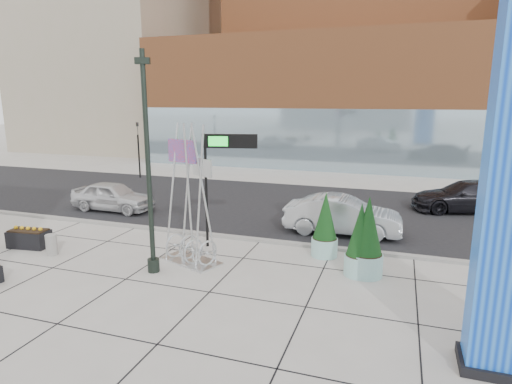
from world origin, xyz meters
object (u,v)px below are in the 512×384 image
(public_art_sculpture, at_px, (191,227))
(overhead_street_sign, at_px, (224,151))
(lamp_post, at_px, (149,186))
(concrete_bollard, at_px, (51,245))
(car_silver_mid, at_px, (342,216))
(car_white_west, at_px, (113,197))

(public_art_sculpture, relative_size, overhead_street_sign, 1.12)
(lamp_post, bearing_deg, concrete_bollard, 177.72)
(lamp_post, relative_size, car_silver_mid, 1.46)
(public_art_sculpture, height_order, concrete_bollard, public_art_sculpture)
(concrete_bollard, xyz_separation_m, car_silver_mid, (10.08, 6.07, 0.43))
(overhead_street_sign, bearing_deg, car_white_west, 142.75)
(car_white_west, xyz_separation_m, car_silver_mid, (11.96, -0.19, 0.07))
(overhead_street_sign, bearing_deg, concrete_bollard, -168.26)
(public_art_sculpture, distance_m, concrete_bollard, 5.52)
(overhead_street_sign, height_order, car_white_west, overhead_street_sign)
(car_silver_mid, bearing_deg, lamp_post, 137.53)
(car_silver_mid, bearing_deg, overhead_street_sign, 127.94)
(public_art_sculpture, xyz_separation_m, car_silver_mid, (4.73, 5.02, -0.49))
(concrete_bollard, height_order, car_white_west, car_white_west)
(lamp_post, relative_size, car_white_west, 1.65)
(public_art_sculpture, relative_size, car_silver_mid, 1.00)
(overhead_street_sign, relative_size, car_white_west, 1.01)
(car_silver_mid, bearing_deg, public_art_sculpture, 135.85)
(concrete_bollard, height_order, car_silver_mid, car_silver_mid)
(concrete_bollard, bearing_deg, overhead_street_sign, 24.84)
(lamp_post, xyz_separation_m, public_art_sculpture, (0.82, 1.23, -1.67))
(public_art_sculpture, height_order, car_white_west, public_art_sculpture)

